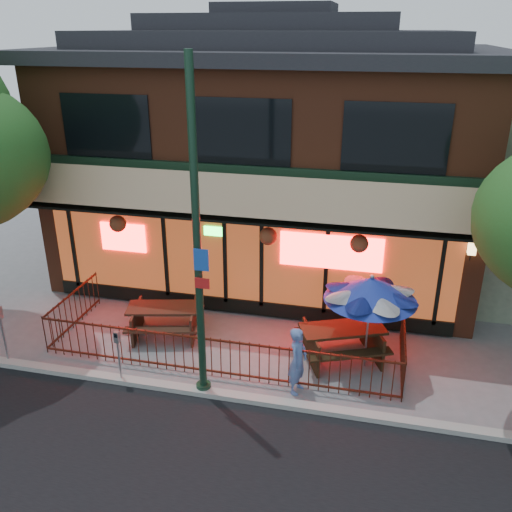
{
  "coord_description": "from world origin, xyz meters",
  "views": [
    {
      "loc": [
        3.32,
        -9.62,
        7.33
      ],
      "look_at": [
        0.61,
        2.0,
        2.28
      ],
      "focal_mm": 38.0,
      "sensor_mm": 36.0,
      "label": 1
    }
  ],
  "objects_px": {
    "patio_umbrella": "(371,289)",
    "parking_meter_far": "(1,325)",
    "street_light": "(198,259)",
    "parking_meter_near": "(118,348)",
    "pedestrian": "(298,361)",
    "picnic_table_left": "(165,316)",
    "picnic_table_right": "(342,338)"
  },
  "relations": [
    {
      "from": "patio_umbrella",
      "to": "parking_meter_far",
      "type": "relative_size",
      "value": 1.56
    },
    {
      "from": "street_light",
      "to": "patio_umbrella",
      "type": "distance_m",
      "value": 3.97
    },
    {
      "from": "pedestrian",
      "to": "picnic_table_left",
      "type": "bearing_deg",
      "value": 80.28
    },
    {
      "from": "picnic_table_right",
      "to": "pedestrian",
      "type": "relative_size",
      "value": 1.55
    },
    {
      "from": "street_light",
      "to": "patio_umbrella",
      "type": "relative_size",
      "value": 2.97
    },
    {
      "from": "parking_meter_near",
      "to": "street_light",
      "type": "bearing_deg",
      "value": 2.32
    },
    {
      "from": "picnic_table_right",
      "to": "patio_umbrella",
      "type": "height_order",
      "value": "patio_umbrella"
    },
    {
      "from": "picnic_table_right",
      "to": "parking_meter_far",
      "type": "xyz_separation_m",
      "value": [
        -7.65,
        -1.98,
        0.47
      ]
    },
    {
      "from": "picnic_table_right",
      "to": "pedestrian",
      "type": "distance_m",
      "value": 1.72
    },
    {
      "from": "street_light",
      "to": "parking_meter_far",
      "type": "distance_m",
      "value": 5.29
    },
    {
      "from": "patio_umbrella",
      "to": "picnic_table_right",
      "type": "bearing_deg",
      "value": 159.47
    },
    {
      "from": "picnic_table_left",
      "to": "pedestrian",
      "type": "relative_size",
      "value": 1.4
    },
    {
      "from": "picnic_table_left",
      "to": "patio_umbrella",
      "type": "height_order",
      "value": "patio_umbrella"
    },
    {
      "from": "picnic_table_left",
      "to": "pedestrian",
      "type": "distance_m",
      "value": 4.0
    },
    {
      "from": "street_light",
      "to": "parking_meter_near",
      "type": "bearing_deg",
      "value": -177.68
    },
    {
      "from": "pedestrian",
      "to": "parking_meter_far",
      "type": "bearing_deg",
      "value": 107.59
    },
    {
      "from": "street_light",
      "to": "pedestrian",
      "type": "relative_size",
      "value": 4.54
    },
    {
      "from": "patio_umbrella",
      "to": "pedestrian",
      "type": "height_order",
      "value": "patio_umbrella"
    },
    {
      "from": "picnic_table_left",
      "to": "pedestrian",
      "type": "xyz_separation_m",
      "value": [
        3.67,
        -1.57,
        0.24
      ]
    },
    {
      "from": "street_light",
      "to": "parking_meter_near",
      "type": "relative_size",
      "value": 5.44
    },
    {
      "from": "street_light",
      "to": "picnic_table_left",
      "type": "distance_m",
      "value": 3.74
    },
    {
      "from": "parking_meter_near",
      "to": "parking_meter_far",
      "type": "distance_m",
      "value": 2.94
    },
    {
      "from": "pedestrian",
      "to": "parking_meter_far",
      "type": "relative_size",
      "value": 1.02
    },
    {
      "from": "pedestrian",
      "to": "parking_meter_far",
      "type": "xyz_separation_m",
      "value": [
        -6.82,
        -0.49,
        0.25
      ]
    },
    {
      "from": "parking_meter_near",
      "to": "parking_meter_far",
      "type": "xyz_separation_m",
      "value": [
        -2.94,
        0.08,
        0.15
      ]
    },
    {
      "from": "picnic_table_left",
      "to": "parking_meter_far",
      "type": "xyz_separation_m",
      "value": [
        -3.15,
        -2.06,
        0.5
      ]
    },
    {
      "from": "pedestrian",
      "to": "parking_meter_near",
      "type": "height_order",
      "value": "pedestrian"
    },
    {
      "from": "picnic_table_left",
      "to": "patio_umbrella",
      "type": "relative_size",
      "value": 0.91
    },
    {
      "from": "picnic_table_right",
      "to": "parking_meter_near",
      "type": "distance_m",
      "value": 5.15
    },
    {
      "from": "picnic_table_right",
      "to": "parking_meter_near",
      "type": "bearing_deg",
      "value": -156.36
    },
    {
      "from": "patio_umbrella",
      "to": "parking_meter_near",
      "type": "relative_size",
      "value": 1.83
    },
    {
      "from": "picnic_table_right",
      "to": "patio_umbrella",
      "type": "distance_m",
      "value": 1.58
    }
  ]
}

